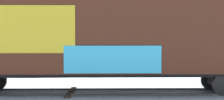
# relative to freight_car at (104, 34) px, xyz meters

# --- Properties ---
(ground_plane) EXTENTS (260.00, 260.00, 0.00)m
(ground_plane) POSITION_rel_freight_car_xyz_m (-0.11, 0.00, -2.63)
(ground_plane) COLOR silver
(track) EXTENTS (60.02, 3.72, 0.08)m
(track) POSITION_rel_freight_car_xyz_m (0.19, 0.01, -2.59)
(track) COLOR #4C4742
(track) RESTS_ON ground_plane
(freight_car) EXTENTS (16.82, 3.35, 4.66)m
(freight_car) POSITION_rel_freight_car_xyz_m (0.00, 0.00, 0.00)
(freight_car) COLOR #472316
(freight_car) RESTS_ON ground_plane
(hillside) EXTENTS (133.07, 35.46, 15.27)m
(hillside) POSITION_rel_freight_car_xyz_m (-0.02, 64.00, 2.71)
(hillside) COLOR slate
(hillside) RESTS_ON ground_plane
(parked_car_black) EXTENTS (4.31, 2.21, 1.76)m
(parked_car_black) POSITION_rel_freight_car_xyz_m (-3.84, 6.41, -1.77)
(parked_car_black) COLOR black
(parked_car_black) RESTS_ON ground_plane
(parked_car_red) EXTENTS (4.27, 2.31, 1.68)m
(parked_car_red) POSITION_rel_freight_car_xyz_m (1.33, 6.79, -1.79)
(parked_car_red) COLOR #B21E1E
(parked_car_red) RESTS_ON ground_plane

